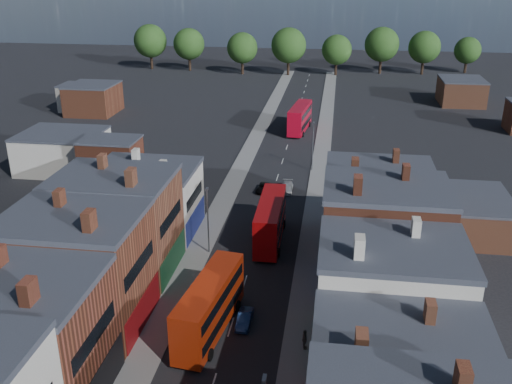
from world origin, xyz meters
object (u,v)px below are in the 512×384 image
(car_1, at_px, (245,319))
(car_3, at_px, (287,187))
(bus_1, at_px, (270,220))
(ped_3, at_px, (305,339))
(bus_2, at_px, (300,118))
(bus_0, at_px, (210,305))
(car_2, at_px, (263,188))

(car_1, relative_size, car_3, 0.85)
(bus_1, relative_size, ped_3, 6.33)
(bus_1, height_order, car_1, bus_1)
(ped_3, bearing_deg, bus_2, -7.23)
(bus_2, height_order, car_3, bus_2)
(car_3, distance_m, ped_3, 37.14)
(bus_2, distance_m, car_3, 32.58)
(bus_2, bearing_deg, bus_0, -86.42)
(bus_2, distance_m, ped_3, 69.54)
(bus_0, bearing_deg, bus_1, 88.06)
(bus_1, xyz_separation_m, car_3, (0.50, 16.43, -2.18))
(car_1, bearing_deg, bus_1, 89.76)
(car_2, bearing_deg, ped_3, -71.57)
(bus_0, distance_m, bus_2, 67.94)
(bus_0, bearing_deg, ped_3, -1.65)
(bus_2, height_order, ped_3, bus_2)
(bus_2, relative_size, ped_3, 6.48)
(car_3, bearing_deg, bus_1, -92.24)
(car_3, bearing_deg, ped_3, -82.77)
(bus_0, xyz_separation_m, car_1, (2.93, 1.52, -2.20))
(car_3, height_order, ped_3, ped_3)
(bus_1, distance_m, ped_3, 21.17)
(bus_0, xyz_separation_m, ped_3, (8.72, -1.44, -1.72))
(bus_0, distance_m, car_1, 3.96)
(bus_1, relative_size, bus_2, 0.98)
(bus_0, relative_size, bus_2, 1.00)
(bus_2, bearing_deg, ped_3, -79.17)
(ped_3, bearing_deg, bus_1, 3.33)
(bus_0, xyz_separation_m, car_2, (0.31, 34.82, -2.25))
(bus_1, xyz_separation_m, bus_2, (-0.00, 48.93, 0.02))
(car_3, bearing_deg, car_2, -171.42)
(bus_1, height_order, bus_2, bus_2)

